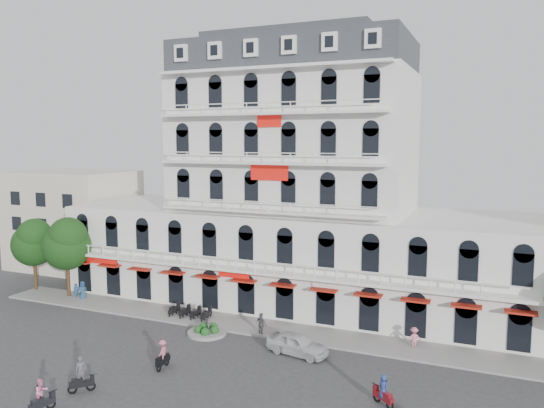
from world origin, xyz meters
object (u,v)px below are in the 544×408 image
Objects in this scene: parked_car at (297,344)px; rider_west at (81,376)px; rider_southwest at (42,395)px; rider_center at (163,354)px; rider_east at (383,391)px.

parked_car is 2.02× the size of rider_west.
rider_west reaches higher than parked_car.
parked_car is at bearing -23.17° from rider_southwest.
parked_car is 2.29× the size of rider_center.
rider_center is at bearing 16.21° from rider_west.
rider_southwest is at bearing -26.18° from rider_center.
rider_center is (-7.74, -5.95, 0.27)m from parked_car.
rider_east reaches higher than parked_car.
parked_car is 15.07m from rider_west.
rider_southwest reaches higher than rider_east.
parked_car is at bearing 0.97° from rider_west.
parked_car is 9.01m from rider_east.
rider_southwest is 8.35m from rider_center.
rider_southwest is 20.01m from rider_east.
rider_west is 2.88m from rider_southwest.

